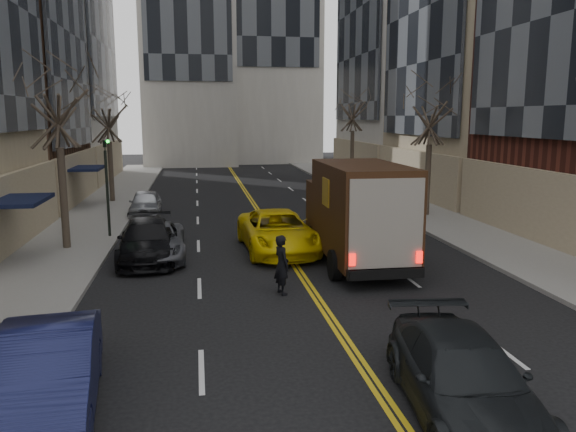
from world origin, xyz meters
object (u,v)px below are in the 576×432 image
(observer_sedan, at_px, (463,378))
(taxi, at_px, (278,232))
(ups_truck, at_px, (357,214))
(pedestrian, at_px, (282,265))

(observer_sedan, xyz_separation_m, taxi, (-1.51, 13.12, 0.09))
(ups_truck, bearing_deg, taxi, 136.38)
(ups_truck, xyz_separation_m, taxi, (-2.58, 2.51, -1.08))
(taxi, distance_m, pedestrian, 5.55)
(observer_sedan, bearing_deg, ups_truck, 91.23)
(ups_truck, bearing_deg, pedestrian, -136.80)
(ups_truck, height_order, observer_sedan, ups_truck)
(ups_truck, bearing_deg, observer_sedan, -95.22)
(ups_truck, distance_m, observer_sedan, 10.73)
(ups_truck, relative_size, taxi, 1.18)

